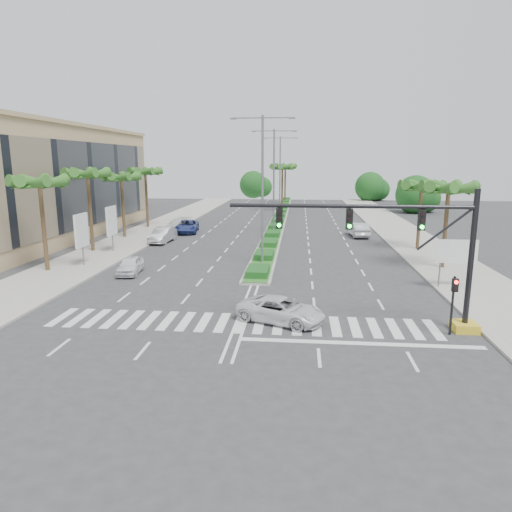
{
  "coord_description": "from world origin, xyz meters",
  "views": [
    {
      "loc": [
        3.02,
        -22.9,
        8.51
      ],
      "look_at": [
        0.5,
        3.29,
        3.0
      ],
      "focal_mm": 32.0,
      "sensor_mm": 36.0,
      "label": 1
    }
  ],
  "objects": [
    {
      "name": "ground",
      "position": [
        0.0,
        0.0,
        0.0
      ],
      "size": [
        160.0,
        160.0,
        0.0
      ],
      "primitive_type": "plane",
      "color": "#333335",
      "rests_on": "ground"
    },
    {
      "name": "footpath_right",
      "position": [
        15.2,
        20.0,
        0.07
      ],
      "size": [
        6.0,
        120.0,
        0.15
      ],
      "primitive_type": "cube",
      "color": "gray",
      "rests_on": "ground"
    },
    {
      "name": "footpath_left",
      "position": [
        -15.2,
        20.0,
        0.07
      ],
      "size": [
        6.0,
        120.0,
        0.15
      ],
      "primitive_type": "cube",
      "color": "gray",
      "rests_on": "ground"
    },
    {
      "name": "median",
      "position": [
        0.0,
        45.0,
        0.1
      ],
      "size": [
        2.2,
        75.0,
        0.2
      ],
      "primitive_type": "cube",
      "color": "gray",
      "rests_on": "ground"
    },
    {
      "name": "median_grass",
      "position": [
        0.0,
        45.0,
        0.22
      ],
      "size": [
        1.8,
        75.0,
        0.04
      ],
      "primitive_type": "cube",
      "color": "#276021",
      "rests_on": "median"
    },
    {
      "name": "building",
      "position": [
        -26.0,
        26.0,
        6.0
      ],
      "size": [
        12.0,
        36.0,
        12.0
      ],
      "primitive_type": "cube",
      "color": "tan",
      "rests_on": "ground"
    },
    {
      "name": "signal_gantry",
      "position": [
        9.27,
        -0.0,
        3.46
      ],
      "size": [
        12.6,
        1.2,
        7.2
      ],
      "color": "gold",
      "rests_on": "ground"
    },
    {
      "name": "pedestrian_signal",
      "position": [
        10.6,
        -0.68,
        2.04
      ],
      "size": [
        0.28,
        0.36,
        3.0
      ],
      "color": "black",
      "rests_on": "ground"
    },
    {
      "name": "direction_sign",
      "position": [
        13.5,
        7.99,
        2.45
      ],
      "size": [
        2.7,
        0.11,
        3.4
      ],
      "color": "slate",
      "rests_on": "ground"
    },
    {
      "name": "billboard_near",
      "position": [
        -14.5,
        12.0,
        2.96
      ],
      "size": [
        0.18,
        2.1,
        4.35
      ],
      "color": "slate",
      "rests_on": "ground"
    },
    {
      "name": "billboard_far",
      "position": [
        -14.5,
        18.0,
        2.96
      ],
      "size": [
        0.18,
        2.1,
        4.35
      ],
      "color": "slate",
      "rests_on": "ground"
    },
    {
      "name": "palm_left_near",
      "position": [
        -16.5,
        10.0,
        6.69
      ],
      "size": [
        4.57,
        4.68,
        7.55
      ],
      "color": "brown",
      "rests_on": "ground"
    },
    {
      "name": "palm_left_mid",
      "position": [
        -16.5,
        18.0,
        7.08
      ],
      "size": [
        4.57,
        4.68,
        7.95
      ],
      "color": "brown",
      "rests_on": "ground"
    },
    {
      "name": "palm_left_far",
      "position": [
        -16.5,
        26.0,
        6.5
      ],
      "size": [
        4.57,
        4.68,
        7.35
      ],
      "color": "brown",
      "rests_on": "ground"
    },
    {
      "name": "palm_left_end",
      "position": [
        -16.5,
        34.0,
        6.88
      ],
      "size": [
        4.57,
        4.68,
        7.75
      ],
      "color": "brown",
      "rests_on": "ground"
    },
    {
      "name": "palm_right_near",
      "position": [
        14.5,
        14.0,
        6.2
      ],
      "size": [
        4.57,
        4.68,
        7.05
      ],
      "color": "brown",
      "rests_on": "ground"
    },
    {
      "name": "palm_right_far",
      "position": [
        14.5,
        22.0,
        5.91
      ],
      "size": [
        4.57,
        4.68,
        6.75
      ],
      "color": "brown",
      "rests_on": "ground"
    },
    {
      "name": "palm_median_a",
      "position": [
        0.0,
        55.0,
        7.17
      ],
      "size": [
        4.57,
        4.68,
        8.05
      ],
      "color": "brown",
      "rests_on": "ground"
    },
    {
      "name": "palm_median_b",
      "position": [
        0.0,
        70.0,
        7.17
      ],
      "size": [
        4.57,
        4.68,
        8.05
      ],
      "color": "brown",
      "rests_on": "ground"
    },
    {
      "name": "streetlight_near",
      "position": [
        0.0,
        14.0,
        6.81
      ],
      "size": [
        5.1,
        0.25,
        12.0
      ],
      "color": "slate",
      "rests_on": "ground"
    },
    {
      "name": "streetlight_mid",
      "position": [
        0.0,
        30.0,
        6.81
      ],
      "size": [
        5.1,
        0.25,
        12.0
      ],
      "color": "slate",
      "rests_on": "ground"
    },
    {
      "name": "streetlight_far",
      "position": [
        0.0,
        46.0,
        6.81
      ],
      "size": [
        5.1,
        0.25,
        12.0
      ],
      "color": "slate",
      "rests_on": "ground"
    },
    {
      "name": "car_parked_a",
      "position": [
        -9.83,
        10.04,
        0.65
      ],
      "size": [
        1.98,
        3.99,
        1.31
      ],
      "primitive_type": "imported",
      "rotation": [
        0.0,
        0.0,
        0.12
      ],
      "color": "white",
      "rests_on": "ground"
    },
    {
      "name": "car_parked_b",
      "position": [
        -11.41,
        23.69,
        0.79
      ],
      "size": [
        1.95,
        4.89,
        1.58
      ],
      "primitive_type": "imported",
      "rotation": [
        0.0,
        0.0,
        -0.06
      ],
      "color": "#BAB9BE",
      "rests_on": "ground"
    },
    {
      "name": "car_parked_c",
      "position": [
        -10.48,
        30.51,
        0.76
      ],
      "size": [
        3.23,
        5.75,
        1.52
      ],
      "primitive_type": "imported",
      "rotation": [
        0.0,
        0.0,
        0.13
      ],
      "color": "navy",
      "rests_on": "ground"
    },
    {
      "name": "car_parked_d",
      "position": [
        -11.8,
        31.32,
        0.77
      ],
      "size": [
        2.7,
        5.49,
        1.53
      ],
      "primitive_type": "imported",
      "rotation": [
        0.0,
        0.0,
        -0.11
      ],
      "color": "silver",
      "rests_on": "ground"
    },
    {
      "name": "car_crossing",
      "position": [
        2.13,
        0.45,
        0.66
      ],
      "size": [
        5.26,
        3.89,
        1.33
      ],
      "primitive_type": "imported",
      "rotation": [
        0.0,
        0.0,
        1.17
      ],
      "color": "silver",
      "rests_on": "ground"
    },
    {
      "name": "car_right",
      "position": [
        9.75,
        29.53,
        0.81
      ],
      "size": [
        2.18,
        5.08,
        1.63
      ],
      "primitive_type": "imported",
      "rotation": [
        0.0,
        0.0,
        3.24
      ],
      "color": "silver",
      "rests_on": "ground"
    }
  ]
}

